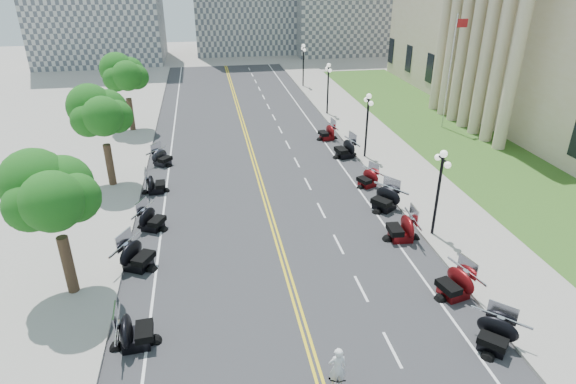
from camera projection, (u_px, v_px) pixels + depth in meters
ground at (294, 296)px, 22.09m from camera, size 160.00×160.00×0.00m
road at (266, 200)px, 30.97m from camera, size 16.00×90.00×0.01m
centerline_yellow_a at (264, 200)px, 30.95m from camera, size 0.12×90.00×0.00m
centerline_yellow_b at (268, 200)px, 30.98m from camera, size 0.12×90.00×0.00m
edge_line_north at (361, 193)px, 31.96m from camera, size 0.12×90.00×0.00m
edge_line_south at (164, 208)px, 29.97m from camera, size 0.12×90.00×0.00m
lane_dash_5 at (392, 349)px, 19.03m from camera, size 0.12×2.00×0.00m
lane_dash_6 at (361, 288)px, 22.58m from camera, size 0.12×2.00×0.00m
lane_dash_7 at (338, 244)px, 26.14m from camera, size 0.12×2.00×0.00m
lane_dash_8 at (321, 210)px, 29.69m from camera, size 0.12×2.00×0.00m
lane_dash_9 at (308, 184)px, 33.24m from camera, size 0.12×2.00×0.00m
lane_dash_10 at (297, 162)px, 36.79m from camera, size 0.12×2.00×0.00m
lane_dash_11 at (288, 145)px, 40.34m from camera, size 0.12×2.00×0.00m
lane_dash_12 at (280, 130)px, 43.90m from camera, size 0.12×2.00×0.00m
lane_dash_13 at (274, 117)px, 47.45m from camera, size 0.12×2.00×0.00m
lane_dash_14 at (268, 106)px, 51.00m from camera, size 0.12×2.00×0.00m
lane_dash_15 at (264, 97)px, 54.55m from camera, size 0.12×2.00×0.00m
lane_dash_16 at (259, 89)px, 58.10m from camera, size 0.12×2.00×0.00m
lane_dash_17 at (256, 81)px, 61.66m from camera, size 0.12×2.00×0.00m
lane_dash_18 at (252, 75)px, 65.21m from camera, size 0.12×2.00×0.00m
lane_dash_19 at (249, 69)px, 68.76m from camera, size 0.12×2.00×0.00m
sidewalk_north at (419, 187)px, 32.58m from camera, size 5.00×90.00×0.15m
sidewalk_south at (95, 212)px, 29.30m from camera, size 5.00×90.00×0.15m
lawn at (458, 142)px, 40.78m from camera, size 9.00×60.00×0.10m
street_lamp_2 at (438, 194)px, 25.86m from camera, size 0.50×1.20×4.90m
street_lamp_3 at (367, 126)px, 36.51m from camera, size 0.50×1.20×4.90m
street_lamp_4 at (328, 89)px, 47.17m from camera, size 0.50×1.20×4.90m
street_lamp_5 at (303, 65)px, 57.83m from camera, size 0.50×1.20×4.90m
flagpole at (449, 73)px, 42.27m from camera, size 1.10×0.20×10.00m
tree_2 at (53, 202)px, 20.25m from camera, size 4.80×4.80×9.20m
tree_3 at (102, 119)px, 30.91m from camera, size 4.80×4.80×9.20m
tree_4 at (126, 79)px, 41.57m from camera, size 4.80×4.80×9.20m
motorcycle_n_4 at (495, 334)px, 18.84m from camera, size 2.87×2.87×1.42m
motorcycle_n_5 at (455, 282)px, 21.80m from camera, size 2.58×2.58×1.49m
motorcycle_n_6 at (401, 227)px, 26.30m from camera, size 2.34×2.34×1.55m
motorcycle_n_7 at (385, 198)px, 29.54m from camera, size 3.06×3.06×1.54m
motorcycle_n_8 at (368, 177)px, 32.65m from camera, size 2.42×2.42×1.28m
motorcycle_n_9 at (345, 148)px, 37.48m from camera, size 2.58×2.58×1.54m
motorcycle_n_10 at (327, 132)px, 41.29m from camera, size 2.28×2.28×1.41m
motorcycle_s_5 at (135, 330)px, 18.98m from camera, size 2.29×2.29×1.51m
motorcycle_s_6 at (137, 254)px, 23.83m from camera, size 2.99×2.99×1.55m
motorcycle_s_7 at (152, 218)px, 27.36m from camera, size 2.68×2.68×1.40m
motorcycle_s_8 at (155, 183)px, 31.76m from camera, size 2.01×2.01×1.35m
motorcycle_s_9 at (162, 157)px, 36.06m from camera, size 2.66×2.66×1.32m
bicycle at (336, 382)px, 16.85m from camera, size 0.86×1.97×1.14m
cyclist_rider at (338, 351)px, 16.22m from camera, size 0.64×0.42×1.76m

